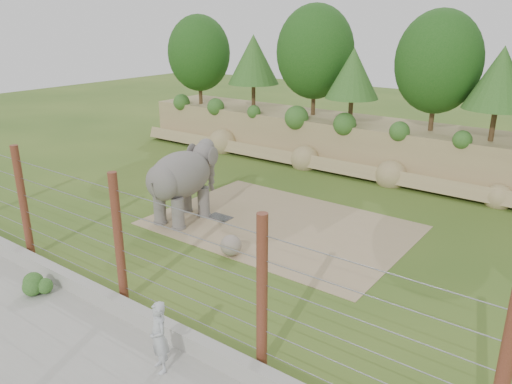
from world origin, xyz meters
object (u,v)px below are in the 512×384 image
Objects in this scene: barrier_fence at (119,240)px; stone_ball at (231,245)px; zookeeper at (159,337)px; elephant at (181,185)px.

stone_ball is at bearing 81.64° from barrier_fence.
zookeeper is (3.09, -1.45, -1.09)m from barrier_fence.
elephant is at bearing 119.04° from barrier_fence.
stone_ball is at bearing -23.60° from elephant.
barrier_fence reaches higher than elephant.
stone_ball is 4.54m from barrier_fence.
elephant reaches higher than stone_ball.
elephant is 9.37m from zookeeper.
elephant is 6.39m from barrier_fence.
elephant is at bearing 155.55° from zookeeper.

